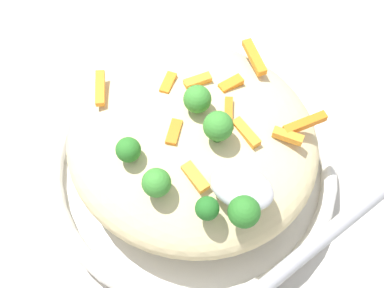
% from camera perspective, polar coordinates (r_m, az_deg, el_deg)
% --- Properties ---
extents(ground_plane, '(2.40, 2.40, 0.00)m').
position_cam_1_polar(ground_plane, '(0.59, 0.00, -3.38)').
color(ground_plane, beige).
extents(serving_bowl, '(0.31, 0.31, 0.04)m').
position_cam_1_polar(serving_bowl, '(0.58, 0.00, -2.47)').
color(serving_bowl, white).
rests_on(serving_bowl, ground_plane).
extents(pasta_mound, '(0.25, 0.24, 0.09)m').
position_cam_1_polar(pasta_mound, '(0.53, 0.00, 0.25)').
color(pasta_mound, beige).
rests_on(pasta_mound, serving_bowl).
extents(carrot_piece_0, '(0.01, 0.03, 0.01)m').
position_cam_1_polar(carrot_piece_0, '(0.48, -1.96, 1.29)').
color(carrot_piece_0, orange).
rests_on(carrot_piece_0, pasta_mound).
extents(carrot_piece_1, '(0.03, 0.03, 0.01)m').
position_cam_1_polar(carrot_piece_1, '(0.49, 5.88, 1.21)').
color(carrot_piece_1, orange).
rests_on(carrot_piece_1, pasta_mound).
extents(carrot_piece_2, '(0.02, 0.03, 0.01)m').
position_cam_1_polar(carrot_piece_2, '(0.52, 4.23, 6.46)').
color(carrot_piece_2, orange).
rests_on(carrot_piece_2, pasta_mound).
extents(carrot_piece_3, '(0.03, 0.04, 0.01)m').
position_cam_1_polar(carrot_piece_3, '(0.52, -10.09, 5.73)').
color(carrot_piece_3, orange).
rests_on(carrot_piece_3, pasta_mound).
extents(carrot_piece_4, '(0.03, 0.03, 0.01)m').
position_cam_1_polar(carrot_piece_4, '(0.51, 0.61, 6.86)').
color(carrot_piece_4, orange).
rests_on(carrot_piece_4, pasta_mound).
extents(carrot_piece_5, '(0.04, 0.04, 0.01)m').
position_cam_1_polar(carrot_piece_5, '(0.54, 6.77, 9.34)').
color(carrot_piece_5, orange).
rests_on(carrot_piece_5, pasta_mound).
extents(carrot_piece_6, '(0.03, 0.01, 0.01)m').
position_cam_1_polar(carrot_piece_6, '(0.49, 10.35, 0.85)').
color(carrot_piece_6, orange).
rests_on(carrot_piece_6, pasta_mound).
extents(carrot_piece_7, '(0.01, 0.02, 0.01)m').
position_cam_1_polar(carrot_piece_7, '(0.52, -2.61, 6.60)').
color(carrot_piece_7, orange).
rests_on(carrot_piece_7, pasta_mound).
extents(carrot_piece_8, '(0.02, 0.03, 0.01)m').
position_cam_1_polar(carrot_piece_8, '(0.49, 3.98, 3.45)').
color(carrot_piece_8, orange).
rests_on(carrot_piece_8, pasta_mound).
extents(carrot_piece_9, '(0.03, 0.02, 0.01)m').
position_cam_1_polar(carrot_piece_9, '(0.46, 0.36, -3.60)').
color(carrot_piece_9, orange).
rests_on(carrot_piece_9, pasta_mound).
extents(carrot_piece_10, '(0.04, 0.04, 0.01)m').
position_cam_1_polar(carrot_piece_10, '(0.50, 12.14, 2.20)').
color(carrot_piece_10, orange).
rests_on(carrot_piece_10, pasta_mound).
extents(broccoli_floret_0, '(0.03, 0.03, 0.03)m').
position_cam_1_polar(broccoli_floret_0, '(0.45, -4.08, -4.16)').
color(broccoli_floret_0, '#377928').
rests_on(broccoli_floret_0, pasta_mound).
extents(broccoli_floret_1, '(0.02, 0.02, 0.03)m').
position_cam_1_polar(broccoli_floret_1, '(0.47, -6.92, -0.65)').
color(broccoli_floret_1, '#296820').
rests_on(broccoli_floret_1, pasta_mound).
extents(broccoli_floret_2, '(0.03, 0.03, 0.03)m').
position_cam_1_polar(broccoli_floret_2, '(0.48, 0.07, 5.04)').
color(broccoli_floret_2, '#377928').
rests_on(broccoli_floret_2, pasta_mound).
extents(broccoli_floret_3, '(0.02, 0.02, 0.03)m').
position_cam_1_polar(broccoli_floret_3, '(0.44, 1.66, -7.02)').
color(broccoli_floret_3, '#205B1C').
rests_on(broccoli_floret_3, pasta_mound).
extents(broccoli_floret_4, '(0.03, 0.03, 0.03)m').
position_cam_1_polar(broccoli_floret_4, '(0.44, 5.66, -7.34)').
color(broccoli_floret_4, '#296820').
rests_on(broccoli_floret_4, pasta_mound).
extents(broccoli_floret_5, '(0.03, 0.03, 0.03)m').
position_cam_1_polar(broccoli_floret_5, '(0.46, 2.86, 1.91)').
color(broccoli_floret_5, '#377928').
rests_on(broccoli_floret_5, pasta_mound).
extents(serving_spoon, '(0.14, 0.15, 0.10)m').
position_cam_1_polar(serving_spoon, '(0.43, 8.16, -6.90)').
color(serving_spoon, '#B7B7BC').
rests_on(serving_spoon, pasta_mound).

